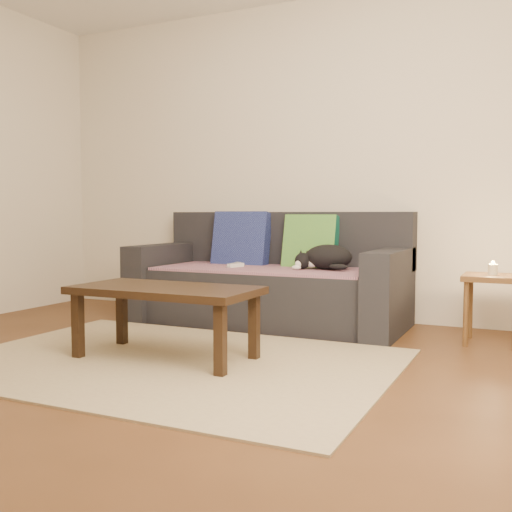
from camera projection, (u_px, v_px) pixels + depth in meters
The scene contains 13 objects.
ground at pixel (155, 369), 3.29m from camera, with size 4.50×4.50×0.00m, color brown.
back_wall at pixel (291, 161), 5.01m from camera, with size 4.50×0.04×2.60m, color beige.
sofa at pixel (270, 283), 4.69m from camera, with size 2.10×0.94×0.87m.
throw_blanket at pixel (266, 269), 4.60m from camera, with size 1.66×0.74×0.02m, color #4D2C52.
cushion_navy at pixel (241, 241), 4.96m from camera, with size 0.48×0.12×0.48m, color #12174D.
cushion_green at pixel (310, 242), 4.71m from camera, with size 0.43×0.11×0.43m, color #0C4D40.
cat at pixel (326, 257), 4.45m from camera, with size 0.45×0.34×0.19m.
wii_remote_a at pixel (236, 265), 4.71m from camera, with size 0.15×0.04×0.03m, color white.
wii_remote_b at pixel (236, 265), 4.65m from camera, with size 0.15×0.04×0.03m, color white.
side_table at pixel (492, 287), 3.90m from camera, with size 0.36×0.36×0.46m.
candle at pixel (493, 269), 3.90m from camera, with size 0.06×0.06×0.09m.
rug at pixel (170, 362), 3.43m from camera, with size 2.50×1.80×0.01m, color tan.
coffee_table at pixel (165, 296), 3.48m from camera, with size 1.08×0.54×0.43m.
Camera 1 is at (1.88, -2.70, 0.85)m, focal length 42.00 mm.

